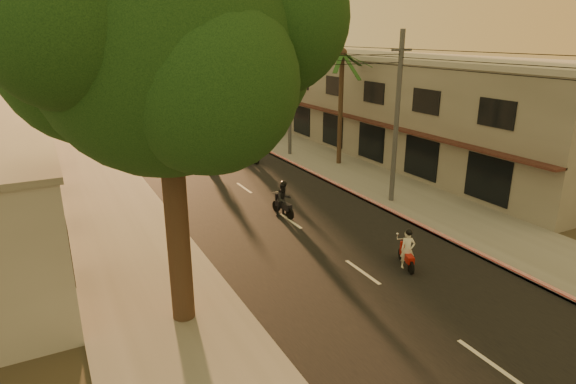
% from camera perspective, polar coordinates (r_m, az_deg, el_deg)
% --- Properties ---
extents(ground, '(160.00, 160.00, 0.00)m').
position_cam_1_polar(ground, '(17.67, 12.68, -11.96)').
color(ground, '#383023').
rests_on(ground, ground).
extents(road, '(10.00, 140.00, 0.02)m').
position_cam_1_polar(road, '(34.22, -9.05, 3.20)').
color(road, black).
rests_on(road, ground).
extents(sidewalk_right, '(5.00, 140.00, 0.12)m').
position_cam_1_polar(sidewalk_right, '(37.14, 1.99, 4.68)').
color(sidewalk_right, slate).
rests_on(sidewalk_right, ground).
extents(sidewalk_left, '(5.00, 140.00, 0.12)m').
position_cam_1_polar(sidewalk_left, '(32.77, -21.57, 1.54)').
color(sidewalk_left, slate).
rests_on(sidewalk_left, ground).
extents(curb_stripe, '(0.20, 60.00, 0.20)m').
position_cam_1_polar(curb_stripe, '(31.78, 2.61, 2.41)').
color(curb_stripe, red).
rests_on(curb_stripe, ground).
extents(shophouse_row, '(8.80, 34.20, 7.30)m').
position_cam_1_polar(shophouse_row, '(38.45, 12.11, 10.20)').
color(shophouse_row, gray).
rests_on(shophouse_row, ground).
extents(broadleaf_tree, '(9.60, 8.70, 12.10)m').
position_cam_1_polar(broadleaf_tree, '(14.09, -13.12, 16.65)').
color(broadleaf_tree, black).
rests_on(broadleaf_tree, ground).
extents(palm_tree, '(5.00, 5.00, 8.20)m').
position_cam_1_polar(palm_tree, '(32.99, 6.44, 15.33)').
color(palm_tree, black).
rests_on(palm_tree, ground).
extents(utility_poles, '(1.20, 48.26, 9.00)m').
position_cam_1_polar(utility_poles, '(35.56, 0.22, 14.65)').
color(utility_poles, '#38383A').
rests_on(utility_poles, ground).
extents(filler_right, '(8.00, 14.00, 6.00)m').
position_cam_1_polar(filler_right, '(61.71, -4.19, 12.83)').
color(filler_right, '#ABA59B').
rests_on(filler_right, ground).
extents(scooter_red, '(0.92, 1.60, 1.65)m').
position_cam_1_polar(scooter_red, '(19.42, 13.97, -6.73)').
color(scooter_red, black).
rests_on(scooter_red, ground).
extents(scooter_mid_a, '(0.98, 1.89, 1.86)m').
position_cam_1_polar(scooter_mid_a, '(24.08, -0.54, -0.96)').
color(scooter_mid_a, black).
rests_on(scooter_mid_a, ground).
extents(scooter_mid_b, '(1.30, 1.88, 1.91)m').
position_cam_1_polar(scooter_mid_b, '(34.27, -4.50, 4.86)').
color(scooter_mid_b, black).
rests_on(scooter_mid_b, ground).
extents(scooter_far_a, '(0.92, 1.93, 1.90)m').
position_cam_1_polar(scooter_far_a, '(33.03, -9.32, 4.14)').
color(scooter_far_a, black).
rests_on(scooter_far_a, ground).
extents(scooter_far_b, '(1.28, 1.71, 1.70)m').
position_cam_1_polar(scooter_far_b, '(44.91, -10.95, 7.68)').
color(scooter_far_b, black).
rests_on(scooter_far_b, ground).
extents(parked_car, '(2.26, 4.27, 1.31)m').
position_cam_1_polar(parked_car, '(41.39, -6.82, 6.82)').
color(parked_car, '#9FA0A6').
rests_on(parked_car, ground).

